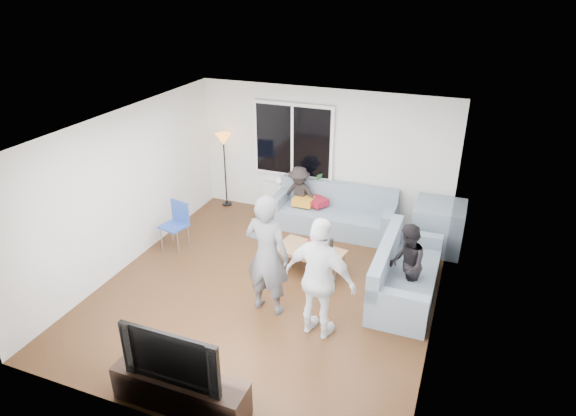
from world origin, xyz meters
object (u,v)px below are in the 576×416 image
at_px(floor_lamp, 225,170).
at_px(television, 176,352).
at_px(side_chair, 174,227).
at_px(sofa_right_section, 407,271).
at_px(player_left, 267,255).
at_px(coffee_table, 310,260).
at_px(player_right, 320,279).
at_px(spectator_right, 407,265).
at_px(tv_console, 181,391).
at_px(sofa_back_section, 334,210).
at_px(spectator_back, 299,196).

bearing_deg(floor_lamp, television, -67.92).
bearing_deg(side_chair, sofa_right_section, 13.85).
bearing_deg(player_left, side_chair, -19.82).
distance_m(coffee_table, player_right, 1.71).
relative_size(floor_lamp, spectator_right, 1.24).
relative_size(sofa_right_section, tv_console, 1.25).
xyz_separation_m(side_chair, player_right, (3.11, -1.30, 0.44)).
xyz_separation_m(floor_lamp, spectator_right, (4.07, -2.11, -0.15)).
bearing_deg(sofa_back_section, side_chair, -145.06).
xyz_separation_m(sofa_back_section, player_left, (-0.18, -2.75, 0.49)).
bearing_deg(player_left, floor_lamp, -48.18).
xyz_separation_m(sofa_back_section, spectator_right, (1.64, -1.83, 0.21)).
height_order(sofa_back_section, coffee_table, sofa_back_section).
xyz_separation_m(player_right, tv_console, (-1.06, -1.77, -0.65)).
distance_m(coffee_table, tv_console, 3.25).
distance_m(floor_lamp, player_left, 3.78).
distance_m(sofa_right_section, television, 3.73).
height_order(spectator_right, spectator_back, spectator_right).
bearing_deg(television, sofa_back_section, 85.36).
bearing_deg(television, spectator_back, 93.90).
height_order(sofa_back_section, spectator_back, spectator_back).
relative_size(sofa_right_section, spectator_back, 1.70).
bearing_deg(spectator_right, player_right, -54.08).
bearing_deg(player_right, sofa_right_section, -114.71).
height_order(tv_console, television, television).
xyz_separation_m(spectator_back, tv_console, (0.33, -4.80, -0.37)).
height_order(floor_lamp, television, floor_lamp).
bearing_deg(floor_lamp, player_left, -53.33).
relative_size(player_right, spectator_right, 1.38).
height_order(coffee_table, tv_console, tv_console).
distance_m(sofa_right_section, spectator_right, 0.27).
relative_size(sofa_right_section, television, 1.69).
height_order(side_chair, tv_console, side_chair).
bearing_deg(spectator_back, side_chair, -129.57).
bearing_deg(side_chair, coffee_table, 16.70).
relative_size(spectator_right, spectator_back, 1.07).
bearing_deg(floor_lamp, sofa_right_section, -25.40).
xyz_separation_m(player_right, television, (-1.06, -1.77, -0.09)).
xyz_separation_m(player_left, spectator_back, (-0.53, 2.78, -0.33)).
bearing_deg(spectator_back, sofa_right_section, -30.41).
relative_size(sofa_back_section, coffee_table, 2.09).
distance_m(player_left, tv_console, 2.15).
xyz_separation_m(player_left, television, (-0.21, -2.02, -0.13)).
distance_m(coffee_table, spectator_back, 1.80).
bearing_deg(coffee_table, player_right, -66.73).
height_order(player_right, television, player_right).
relative_size(sofa_back_section, player_left, 1.26).
bearing_deg(player_right, spectator_right, -118.67).
height_order(sofa_right_section, side_chair, side_chair).
height_order(player_left, television, player_left).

